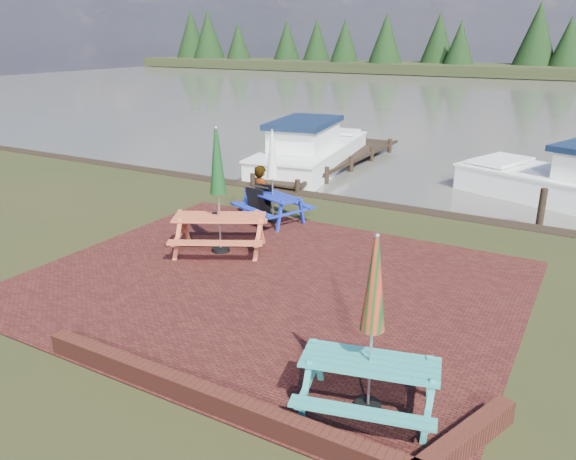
# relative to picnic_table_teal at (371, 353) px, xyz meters

# --- Properties ---
(ground) EXTENTS (120.00, 120.00, 0.00)m
(ground) POSITION_rel_picnic_table_teal_xyz_m (-3.07, 1.63, -0.82)
(ground) COLOR black
(ground) RESTS_ON ground
(paving) EXTENTS (9.00, 7.50, 0.02)m
(paving) POSITION_rel_picnic_table_teal_xyz_m (-3.07, 2.63, -0.81)
(paving) COLOR #361311
(paving) RESTS_ON ground
(brick_wall) EXTENTS (6.21, 1.79, 0.30)m
(brick_wall) POSITION_rel_picnic_table_teal_xyz_m (-0.92, -0.79, -0.67)
(brick_wall) COLOR #4C1E16
(brick_wall) RESTS_ON ground
(water) EXTENTS (120.00, 60.00, 0.02)m
(water) POSITION_rel_picnic_table_teal_xyz_m (-3.07, 38.63, -0.82)
(water) COLOR #4E4C42
(water) RESTS_ON ground
(far_treeline) EXTENTS (120.00, 10.00, 8.10)m
(far_treeline) POSITION_rel_picnic_table_teal_xyz_m (-3.07, 67.63, 2.46)
(far_treeline) COLOR black
(far_treeline) RESTS_ON ground
(picnic_table_teal) EXTENTS (2.00, 1.86, 2.34)m
(picnic_table_teal) POSITION_rel_picnic_table_teal_xyz_m (0.00, 0.00, 0.00)
(picnic_table_teal) COLOR teal
(picnic_table_teal) RESTS_ON ground
(picnic_table_red) EXTENTS (2.53, 2.44, 2.70)m
(picnic_table_red) POSITION_rel_picnic_table_teal_xyz_m (-4.86, 3.52, 0.13)
(picnic_table_red) COLOR #CD5934
(picnic_table_red) RESTS_ON ground
(picnic_table_blue) EXTENTS (2.09, 1.99, 2.31)m
(picnic_table_blue) POSITION_rel_picnic_table_teal_xyz_m (-4.99, 5.93, -0.01)
(picnic_table_blue) COLOR #1627A7
(picnic_table_blue) RESTS_ON ground
(chalkboard) EXTENTS (0.54, 0.53, 0.86)m
(chalkboard) POSITION_rel_picnic_table_teal_xyz_m (-5.39, 5.93, -0.38)
(chalkboard) COLOR black
(chalkboard) RESTS_ON ground
(jetty) EXTENTS (1.76, 9.08, 1.00)m
(jetty) POSITION_rel_picnic_table_teal_xyz_m (-6.57, 12.90, -0.71)
(jetty) COLOR black
(jetty) RESTS_ON ground
(boat_jetty) EXTENTS (3.49, 7.41, 2.06)m
(boat_jetty) POSITION_rel_picnic_table_teal_xyz_m (-7.30, 12.38, -0.40)
(boat_jetty) COLOR white
(boat_jetty) RESTS_ON ground
(person) EXTENTS (0.82, 0.70, 1.90)m
(person) POSITION_rel_picnic_table_teal_xyz_m (-6.39, 7.58, 0.13)
(person) COLOR gray
(person) RESTS_ON ground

